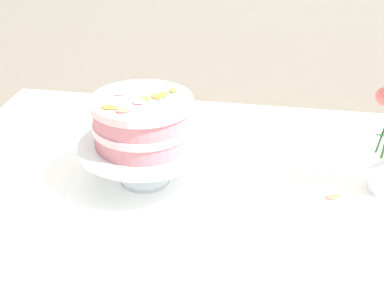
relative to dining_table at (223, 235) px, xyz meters
The scene contains 5 objects.
dining_table is the anchor object (origin of this frame).
linen_napkin 0.21m from the dining_table, 164.80° to the left, with size 0.32×0.32×0.00m, color white.
cake_stand 0.26m from the dining_table, 164.80° to the left, with size 0.29×0.29×0.10m.
layer_cake 0.31m from the dining_table, 164.81° to the left, with size 0.22×0.22×0.11m.
loose_petal_0 0.26m from the dining_table, 13.82° to the left, with size 0.04×0.02×0.00m, color #E56B51.
Camera 1 is at (0.10, -1.03, 1.43)m, focal length 52.88 mm.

